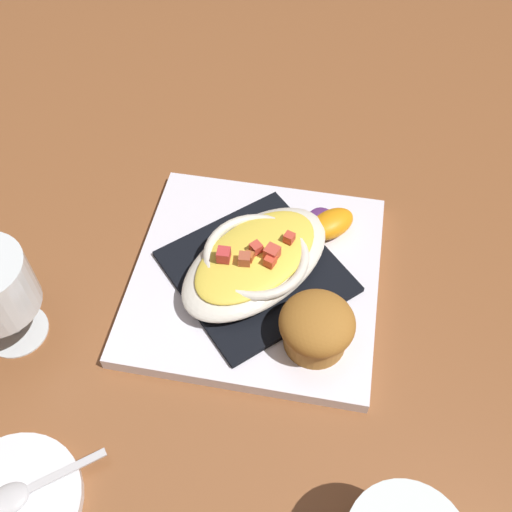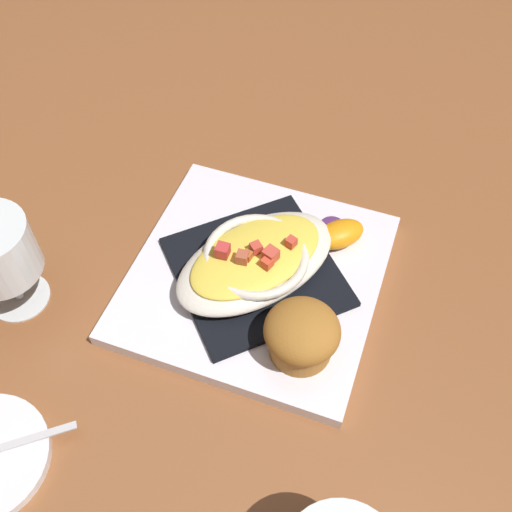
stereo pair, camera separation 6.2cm
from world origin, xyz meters
name	(u,v)px [view 1 (the left image)]	position (x,y,z in m)	size (l,w,h in m)	color
ground_plane	(256,281)	(0.00, 0.00, 0.00)	(2.60, 2.60, 0.00)	brown
square_plate	(256,277)	(0.00, 0.00, 0.01)	(0.26, 0.26, 0.02)	white
folded_napkin	(256,271)	(0.00, 0.00, 0.02)	(0.16, 0.16, 0.01)	black
gratin_dish	(256,259)	(0.00, 0.00, 0.04)	(0.20, 0.21, 0.05)	silver
muffin	(317,327)	(0.07, -0.08, 0.04)	(0.07, 0.07, 0.06)	#A96D2D
orange_garnish	(330,224)	(0.08, 0.07, 0.03)	(0.07, 0.07, 0.03)	#532865
creamer_saucer	(13,502)	(-0.18, -0.25, 0.01)	(0.12, 0.12, 0.01)	white
spoon	(16,496)	(-0.18, -0.25, 0.02)	(0.09, 0.07, 0.01)	silver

